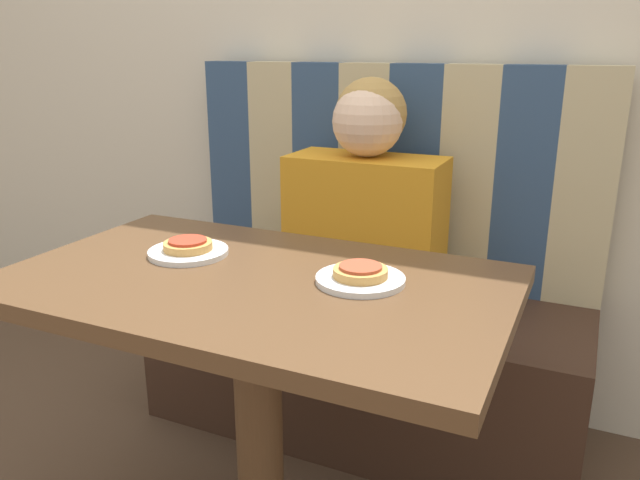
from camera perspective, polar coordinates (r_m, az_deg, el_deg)
name	(u,v)px	position (r m, az deg, el deg)	size (l,w,h in m)	color
booth_seat	(362,361)	(1.95, 3.88, -11.00)	(1.28, 0.49, 0.44)	#382319
booth_backrest	(390,173)	(1.95, 6.40, 6.08)	(1.28, 0.07, 0.66)	navy
dining_table	(256,325)	(1.27, -5.89, -7.76)	(0.99, 0.60, 0.71)	brown
person	(366,197)	(1.77, 4.26, 3.93)	(0.44, 0.23, 0.63)	orange
plate_left	(188,252)	(1.38, -11.94, -1.09)	(0.17, 0.17, 0.01)	white
plate_right	(360,279)	(1.20, 3.71, -3.62)	(0.17, 0.17, 0.01)	white
pizza_left	(188,245)	(1.38, -11.99, -0.44)	(0.11, 0.11, 0.02)	#C68E47
pizza_right	(360,271)	(1.19, 3.72, -2.88)	(0.11, 0.11, 0.02)	#C68E47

